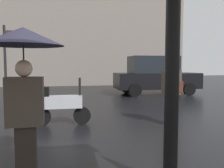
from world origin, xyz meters
TOP-DOWN VIEW (x-y plane):
  - pedestrian_with_umbrella at (-0.99, 1.14)m, footprint 1.03×1.03m
  - pedestrian_with_bag at (2.25, 3.76)m, footprint 0.51×0.24m
  - parked_scooter at (-0.61, 4.29)m, footprint 1.49×0.32m
  - parked_car_left at (4.22, 10.07)m, footprint 4.40×1.85m
  - street_signpost at (-2.31, 6.06)m, footprint 1.08×0.08m

SIDE VIEW (x-z plane):
  - parked_scooter at x=-0.61m, z-range -0.06..1.18m
  - pedestrian_with_bag at x=2.25m, z-range 0.11..1.75m
  - parked_car_left at x=4.22m, z-range 0.00..2.01m
  - pedestrian_with_umbrella at x=-0.99m, z-range 0.60..2.66m
  - street_signpost at x=-2.31m, z-range 0.30..3.10m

